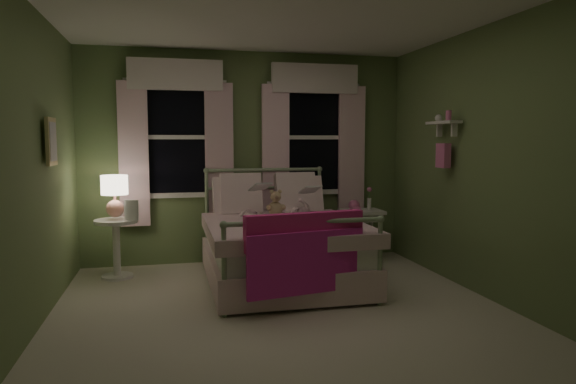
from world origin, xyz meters
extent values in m
plane|color=beige|center=(0.00, 0.00, 0.00)|extent=(4.20, 4.20, 0.00)
plane|color=white|center=(0.00, 0.00, 2.60)|extent=(4.20, 4.20, 0.00)
plane|color=#67804D|center=(0.00, 2.10, 1.30)|extent=(4.00, 0.00, 4.00)
plane|color=#67804D|center=(0.00, -2.10, 1.30)|extent=(4.00, 0.00, 4.00)
plane|color=#67804D|center=(-2.00, 0.00, 1.30)|extent=(0.00, 4.20, 4.20)
plane|color=#67804D|center=(2.00, 0.00, 1.30)|extent=(0.00, 4.20, 4.20)
cube|color=white|center=(0.20, 1.00, 0.42)|extent=(1.44, 1.94, 0.26)
cube|color=white|center=(0.20, 1.00, 0.18)|extent=(1.54, 2.02, 0.30)
cube|color=white|center=(0.20, 0.85, 0.60)|extent=(1.58, 1.75, 0.14)
cylinder|color=#9EB793|center=(-0.49, 1.00, 0.30)|extent=(0.04, 1.90, 0.04)
cylinder|color=#9EB793|center=(0.89, 1.00, 0.30)|extent=(0.04, 1.90, 0.04)
cylinder|color=#9EB793|center=(-0.51, 1.97, 0.57)|extent=(0.04, 0.04, 1.15)
cylinder|color=#9EB793|center=(0.91, 1.97, 0.57)|extent=(0.04, 0.04, 1.15)
sphere|color=#9EB793|center=(-0.51, 1.97, 1.15)|extent=(0.07, 0.07, 0.07)
sphere|color=#9EB793|center=(0.91, 1.97, 1.15)|extent=(0.07, 0.07, 0.07)
cylinder|color=#9EB793|center=(0.20, 1.97, 1.15)|extent=(1.42, 0.04, 0.04)
cylinder|color=#9EB793|center=(0.20, 1.97, 0.93)|extent=(1.38, 0.03, 0.03)
cylinder|color=#9EB793|center=(-0.51, 0.03, 0.40)|extent=(0.04, 0.04, 0.80)
cylinder|color=#9EB793|center=(0.91, 0.03, 0.40)|extent=(0.04, 0.04, 0.80)
sphere|color=#9EB793|center=(-0.51, 0.03, 0.80)|extent=(0.07, 0.07, 0.07)
sphere|color=#9EB793|center=(0.91, 0.03, 0.80)|extent=(0.07, 0.07, 0.07)
cylinder|color=#9EB793|center=(0.20, 0.03, 0.80)|extent=(1.42, 0.04, 0.04)
cube|color=white|center=(-0.18, 1.70, 0.80)|extent=(0.55, 0.32, 0.57)
cube|color=white|center=(0.58, 1.70, 0.80)|extent=(0.55, 0.32, 0.57)
cube|color=white|center=(-0.13, 1.70, 0.88)|extent=(0.48, 0.30, 0.51)
cube|color=white|center=(0.53, 1.70, 0.88)|extent=(0.48, 0.30, 0.51)
cube|color=#D62A7B|center=(0.20, 0.03, 0.72)|extent=(1.10, 0.26, 0.32)
cube|color=#D72A9F|center=(0.20, -0.04, 0.45)|extent=(1.09, 0.24, 0.55)
imported|color=#F7D1DD|center=(-0.08, 1.45, 0.95)|extent=(0.28, 0.19, 0.76)
imported|color=#F7D1DD|center=(0.48, 1.45, 0.95)|extent=(0.38, 0.30, 0.75)
imported|color=beige|center=(-0.08, 1.20, 0.96)|extent=(0.22, 0.15, 0.26)
imported|color=beige|center=(0.48, 1.20, 0.92)|extent=(0.21, 0.13, 0.26)
sphere|color=tan|center=(0.20, 1.30, 0.75)|extent=(0.17, 0.17, 0.17)
sphere|color=tan|center=(0.20, 1.28, 0.89)|extent=(0.12, 0.12, 0.12)
sphere|color=tan|center=(0.15, 1.28, 0.95)|extent=(0.05, 0.05, 0.05)
sphere|color=tan|center=(0.24, 1.28, 0.95)|extent=(0.05, 0.05, 0.05)
sphere|color=tan|center=(0.12, 1.27, 0.77)|extent=(0.06, 0.06, 0.06)
sphere|color=tan|center=(0.28, 1.27, 0.77)|extent=(0.06, 0.06, 0.06)
sphere|color=#8C6B51|center=(0.20, 1.23, 0.89)|extent=(0.04, 0.04, 0.04)
cylinder|color=white|center=(-1.53, 1.58, 0.63)|extent=(0.46, 0.46, 0.04)
cylinder|color=white|center=(-1.53, 1.58, 0.32)|extent=(0.08, 0.08, 0.60)
cylinder|color=white|center=(-1.53, 1.58, 0.01)|extent=(0.34, 0.34, 0.03)
sphere|color=#FAA894|center=(-1.53, 1.58, 0.77)|extent=(0.19, 0.19, 0.19)
cylinder|color=pink|center=(-1.53, 1.58, 0.89)|extent=(0.03, 0.03, 0.11)
cylinder|color=#FFEAC6|center=(-1.53, 1.58, 1.03)|extent=(0.29, 0.29, 0.21)
imported|color=beige|center=(-1.43, 1.50, 0.66)|extent=(0.24, 0.27, 0.02)
cube|color=white|center=(1.37, 1.69, 0.63)|extent=(0.50, 0.40, 0.04)
cube|color=white|center=(1.37, 1.69, 0.56)|extent=(0.44, 0.34, 0.08)
cylinder|color=white|center=(1.17, 1.54, 0.31)|extent=(0.04, 0.04, 0.60)
cylinder|color=white|center=(1.57, 1.54, 0.31)|extent=(0.04, 0.04, 0.60)
cylinder|color=white|center=(1.17, 1.84, 0.31)|extent=(0.04, 0.04, 0.60)
cylinder|color=white|center=(1.57, 1.84, 0.31)|extent=(0.04, 0.04, 0.60)
sphere|color=pink|center=(1.27, 1.69, 0.71)|extent=(0.14, 0.14, 0.14)
cube|color=pink|center=(1.27, 1.60, 0.69)|extent=(0.11, 0.07, 0.04)
cylinder|color=white|center=(1.49, 1.74, 0.72)|extent=(0.05, 0.05, 0.14)
cylinder|color=#4C7F3F|center=(1.49, 1.74, 0.83)|extent=(0.01, 0.01, 0.12)
sphere|color=pink|center=(1.49, 1.74, 0.90)|extent=(0.06, 0.06, 0.06)
cube|color=black|center=(-0.85, 2.08, 1.55)|extent=(0.76, 0.02, 1.35)
cube|color=white|center=(-0.85, 2.06, 2.25)|extent=(0.84, 0.05, 0.06)
cube|color=white|center=(-0.85, 2.06, 0.85)|extent=(0.84, 0.05, 0.06)
cube|color=white|center=(-1.25, 2.06, 1.55)|extent=(0.06, 0.05, 1.40)
cube|color=white|center=(-0.45, 2.06, 1.55)|extent=(0.06, 0.05, 1.40)
cube|color=white|center=(-0.85, 2.06, 1.55)|extent=(0.76, 0.04, 0.05)
cube|color=silver|center=(-1.35, 2.02, 1.35)|extent=(0.34, 0.06, 1.70)
cube|color=silver|center=(-0.35, 2.02, 1.35)|extent=(0.34, 0.06, 1.70)
cube|color=white|center=(-0.85, 2.00, 2.28)|extent=(1.10, 0.08, 0.36)
cylinder|color=white|center=(-0.85, 2.04, 2.22)|extent=(1.20, 0.03, 0.03)
cube|color=black|center=(0.85, 2.08, 1.55)|extent=(0.76, 0.02, 1.35)
cube|color=white|center=(0.85, 2.06, 2.25)|extent=(0.84, 0.05, 0.06)
cube|color=white|center=(0.85, 2.06, 0.85)|extent=(0.84, 0.05, 0.06)
cube|color=white|center=(0.45, 2.06, 1.55)|extent=(0.06, 0.05, 1.40)
cube|color=white|center=(1.25, 2.06, 1.55)|extent=(0.06, 0.05, 1.40)
cube|color=white|center=(0.85, 2.06, 1.55)|extent=(0.76, 0.04, 0.05)
cube|color=white|center=(0.35, 2.02, 1.35)|extent=(0.34, 0.06, 1.70)
cube|color=white|center=(1.35, 2.02, 1.35)|extent=(0.34, 0.06, 1.70)
cube|color=white|center=(0.85, 2.00, 2.28)|extent=(1.10, 0.08, 0.36)
cylinder|color=white|center=(0.85, 2.04, 2.22)|extent=(1.20, 0.03, 0.03)
cube|color=white|center=(1.89, 0.70, 1.70)|extent=(0.15, 0.50, 0.03)
cube|color=white|center=(1.93, 0.55, 1.62)|extent=(0.06, 0.03, 0.14)
cube|color=white|center=(1.93, 0.85, 1.62)|extent=(0.06, 0.03, 0.14)
cylinder|color=pink|center=(1.89, 0.60, 1.77)|extent=(0.06, 0.06, 0.10)
sphere|color=white|center=(1.89, 0.80, 1.75)|extent=(0.08, 0.08, 0.08)
cube|color=pink|center=(1.90, 0.70, 1.35)|extent=(0.08, 0.18, 0.26)
cube|color=beige|center=(-1.95, 0.60, 1.50)|extent=(0.03, 0.32, 0.42)
cube|color=silver|center=(-1.94, 0.60, 1.50)|extent=(0.01, 0.25, 0.34)
camera|label=1|loc=(-0.95, -4.25, 1.51)|focal=32.00mm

